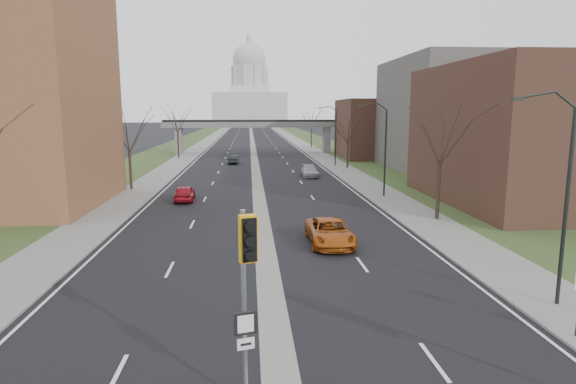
{
  "coord_description": "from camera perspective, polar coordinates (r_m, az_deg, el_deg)",
  "views": [
    {
      "loc": [
        -0.86,
        -11.96,
        8.0
      ],
      "look_at": [
        1.06,
        11.86,
        3.98
      ],
      "focal_mm": 30.0,
      "sensor_mm": 36.0,
      "label": 1
    }
  ],
  "objects": [
    {
      "name": "commercial_block_near",
      "position": [
        47.1,
        27.41,
        6.05
      ],
      "size": [
        16.0,
        20.0,
        12.0
      ],
      "primitive_type": "cube",
      "color": "#432A1F",
      "rests_on": "ground"
    },
    {
      "name": "car_left_near",
      "position": [
        44.34,
        -12.14,
        -0.12
      ],
      "size": [
        1.87,
        4.31,
        1.45
      ],
      "primitive_type": "imported",
      "rotation": [
        0.0,
        0.0,
        3.18
      ],
      "color": "maroon",
      "rests_on": "ground"
    },
    {
      "name": "commercial_block_mid",
      "position": [
        70.17,
        19.9,
        8.57
      ],
      "size": [
        18.0,
        22.0,
        15.0
      ],
      "primitive_type": "cube",
      "color": "#62605A",
      "rests_on": "ground"
    },
    {
      "name": "tree_left_b",
      "position": [
        51.44,
        -18.41,
        7.08
      ],
      "size": [
        6.75,
        6.75,
        8.81
      ],
      "color": "#382B21",
      "rests_on": "sidewalk_left"
    },
    {
      "name": "pedestrian_bridge",
      "position": [
        92.01,
        -4.11,
        7.55
      ],
      "size": [
        34.0,
        3.0,
        6.45
      ],
      "color": "slate",
      "rests_on": "ground"
    },
    {
      "name": "streetlight_far",
      "position": [
        70.96,
        5.05,
        8.66
      ],
      "size": [
        2.61,
        0.2,
        8.7
      ],
      "color": "black",
      "rests_on": "sidewalk_right"
    },
    {
      "name": "capitol",
      "position": [
        332.13,
        -4.56,
        11.34
      ],
      "size": [
        48.0,
        42.0,
        55.75
      ],
      "color": "silver",
      "rests_on": "ground"
    },
    {
      "name": "commercial_block_far",
      "position": [
        85.14,
        11.05,
        7.35
      ],
      "size": [
        14.0,
        14.0,
        10.0
      ],
      "primitive_type": "cube",
      "color": "#432A1F",
      "rests_on": "ground"
    },
    {
      "name": "tree_right_a",
      "position": [
        36.7,
        17.71,
        6.96
      ],
      "size": [
        7.2,
        7.2,
        9.4
      ],
      "color": "#382B21",
      "rests_on": "sidewalk_right"
    },
    {
      "name": "tree_right_c",
      "position": [
        107.85,
        2.8,
        9.02
      ],
      "size": [
        7.65,
        7.65,
        9.99
      ],
      "color": "#382B21",
      "rests_on": "sidewalk_right"
    },
    {
      "name": "median_strip",
      "position": [
        162.16,
        -4.34,
        6.68
      ],
      "size": [
        1.2,
        600.0,
        0.02
      ],
      "primitive_type": "cube",
      "color": "gray",
      "rests_on": "ground"
    },
    {
      "name": "grass_verge_left",
      "position": [
        163.05,
        -10.72,
        6.58
      ],
      "size": [
        8.0,
        600.0,
        0.1
      ],
      "primitive_type": "cube",
      "color": "#2F4620",
      "rests_on": "ground"
    },
    {
      "name": "streetlight_near",
      "position": [
        21.54,
        28.92,
        5.58
      ],
      "size": [
        2.61,
        0.2,
        8.7
      ],
      "color": "black",
      "rests_on": "sidewalk_right"
    },
    {
      "name": "car_left_far",
      "position": [
        74.97,
        -6.48,
        3.86
      ],
      "size": [
        1.63,
        4.06,
        1.31
      ],
      "primitive_type": "imported",
      "rotation": [
        0.0,
        0.0,
        3.08
      ],
      "color": "black",
      "rests_on": "ground"
    },
    {
      "name": "tree_right_b",
      "position": [
        68.41,
        7.14,
        7.64
      ],
      "size": [
        6.3,
        6.3,
        8.22
      ],
      "color": "#382B21",
      "rests_on": "sidewalk_right"
    },
    {
      "name": "sidewalk_right",
      "position": [
        162.66,
        -0.08,
        6.74
      ],
      "size": [
        4.0,
        600.0,
        0.12
      ],
      "primitive_type": "cube",
      "color": "gray",
      "rests_on": "ground"
    },
    {
      "name": "car_right_mid",
      "position": [
        59.54,
        2.57,
        2.48
      ],
      "size": [
        2.07,
        4.83,
        1.39
      ],
      "primitive_type": "imported",
      "rotation": [
        0.0,
        0.0,
        -0.03
      ],
      "color": "gray",
      "rests_on": "ground"
    },
    {
      "name": "road_surface",
      "position": [
        162.15,
        -4.34,
        6.69
      ],
      "size": [
        20.0,
        600.0,
        0.01
      ],
      "primitive_type": "cube",
      "color": "black",
      "rests_on": "ground"
    },
    {
      "name": "streetlight_mid",
      "position": [
        45.54,
        10.57,
        8.07
      ],
      "size": [
        2.61,
        0.2,
        8.7
      ],
      "color": "black",
      "rests_on": "sidewalk_right"
    },
    {
      "name": "signal_pole_median",
      "position": [
        12.61,
        -4.95,
        -9.82
      ],
      "size": [
        0.71,
        0.92,
        5.49
      ],
      "rotation": [
        0.0,
        0.0,
        0.25
      ],
      "color": "gray",
      "rests_on": "ground"
    },
    {
      "name": "sidewalk_left",
      "position": [
        162.53,
        -8.6,
        6.63
      ],
      "size": [
        4.0,
        600.0,
        0.12
      ],
      "primitive_type": "cube",
      "color": "gray",
      "rests_on": "ground"
    },
    {
      "name": "tree_left_c",
      "position": [
        84.83,
        -12.99,
        8.65
      ],
      "size": [
        7.65,
        7.65,
        9.99
      ],
      "color": "#382B21",
      "rests_on": "sidewalk_left"
    },
    {
      "name": "car_right_near",
      "position": [
        29.41,
        4.98,
        -4.74
      ],
      "size": [
        2.53,
        5.48,
        1.52
      ],
      "primitive_type": "imported",
      "rotation": [
        0.0,
        0.0,
        0.0
      ],
      "color": "#AC4F12",
      "rests_on": "ground"
    },
    {
      "name": "grass_verge_right",
      "position": [
        163.24,
        2.04,
        6.74
      ],
      "size": [
        8.0,
        600.0,
        0.1
      ],
      "primitive_type": "cube",
      "color": "#2F4620",
      "rests_on": "ground"
    }
  ]
}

